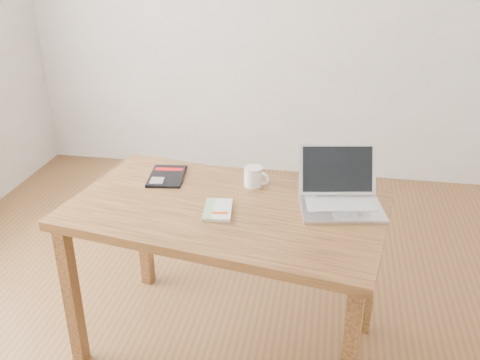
% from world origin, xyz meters
% --- Properties ---
extents(room, '(4.04, 4.04, 2.70)m').
position_xyz_m(room, '(-0.07, 0.00, 1.36)').
color(room, brown).
rests_on(room, ground).
extents(desk, '(1.43, 0.97, 0.75)m').
position_xyz_m(desk, '(-0.04, -0.09, 0.66)').
color(desk, brown).
rests_on(desk, ground).
extents(white_guidebook, '(0.13, 0.20, 0.02)m').
position_xyz_m(white_guidebook, '(-0.07, -0.14, 0.76)').
color(white_guidebook, silver).
rests_on(white_guidebook, desk).
extents(black_guidebook, '(0.19, 0.26, 0.01)m').
position_xyz_m(black_guidebook, '(-0.38, 0.15, 0.76)').
color(black_guidebook, black).
rests_on(black_guidebook, desk).
extents(laptop, '(0.39, 0.38, 0.22)m').
position_xyz_m(laptop, '(0.43, 0.02, 0.80)').
color(laptop, silver).
rests_on(laptop, desk).
extents(coffee_mug, '(0.12, 0.08, 0.09)m').
position_xyz_m(coffee_mug, '(0.04, 0.14, 0.80)').
color(coffee_mug, white).
rests_on(coffee_mug, desk).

